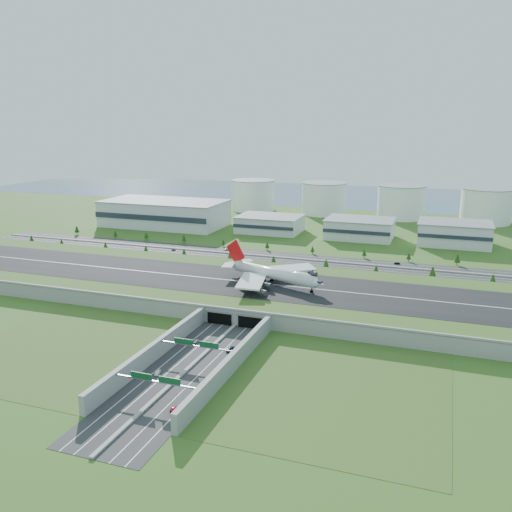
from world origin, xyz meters
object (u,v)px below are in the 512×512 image
(car_4, at_px, (174,250))
(car_5, at_px, (397,263))
(fuel_tank_a, at_px, (253,195))
(boeing_747, at_px, (273,273))
(car_3, at_px, (174,409))
(car_0, at_px, (196,341))
(car_1, at_px, (158,372))
(car_7, at_px, (227,249))
(car_2, at_px, (231,349))

(car_4, bearing_deg, car_5, -88.07)
(fuel_tank_a, bearing_deg, boeing_747, -68.14)
(car_4, bearing_deg, car_3, -155.24)
(car_0, relative_size, car_4, 1.01)
(car_1, relative_size, car_4, 1.13)
(car_5, height_order, car_7, car_7)
(fuel_tank_a, bearing_deg, car_7, -75.93)
(car_4, distance_m, car_7, 43.72)
(car_2, xyz_separation_m, car_7, (-78.47, 184.47, -0.09))
(car_1, bearing_deg, boeing_747, 71.00)
(car_4, relative_size, car_5, 0.93)
(car_1, distance_m, car_5, 229.98)
(fuel_tank_a, relative_size, car_4, 12.78)
(car_2, distance_m, car_3, 55.97)
(car_1, bearing_deg, fuel_tank_a, 92.26)
(fuel_tank_a, bearing_deg, car_0, -74.02)
(boeing_747, xyz_separation_m, car_0, (-12.66, -79.05, -13.64))
(car_7, bearing_deg, car_4, -80.77)
(car_7, bearing_deg, car_1, 3.47)
(car_2, bearing_deg, car_1, 66.66)
(boeing_747, relative_size, car_4, 17.93)
(car_0, bearing_deg, boeing_747, 90.04)
(car_2, relative_size, car_3, 1.33)
(car_0, bearing_deg, car_7, 117.24)
(fuel_tank_a, distance_m, car_4, 221.46)
(car_1, bearing_deg, car_3, -61.90)
(car_3, bearing_deg, car_5, -102.13)
(boeing_747, height_order, car_4, boeing_747)
(car_0, relative_size, car_1, 0.89)
(car_4, distance_m, car_5, 175.99)
(boeing_747, bearing_deg, car_1, -75.83)
(car_0, xyz_separation_m, car_2, (19.08, -2.77, 0.17))
(boeing_747, distance_m, car_4, 143.19)
(car_2, relative_size, car_4, 1.56)
(car_1, height_order, car_3, car_1)
(fuel_tank_a, distance_m, car_7, 211.95)
(car_3, distance_m, car_5, 247.16)
(car_7, bearing_deg, car_3, 6.49)
(car_4, bearing_deg, boeing_747, -130.94)
(boeing_747, relative_size, car_3, 15.39)
(fuel_tank_a, bearing_deg, car_1, -75.36)
(car_5, xyz_separation_m, car_7, (-134.42, -0.44, 0.06))
(fuel_tank_a, distance_m, car_0, 402.56)
(car_0, bearing_deg, car_2, 0.89)
(car_5, bearing_deg, car_2, -39.52)
(boeing_747, bearing_deg, car_0, -78.31)
(car_0, distance_m, car_5, 196.99)
(car_4, bearing_deg, car_0, -152.20)
(boeing_747, height_order, car_0, boeing_747)
(car_1, relative_size, car_3, 0.97)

